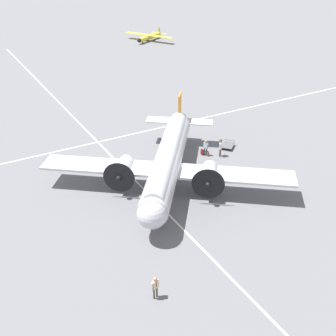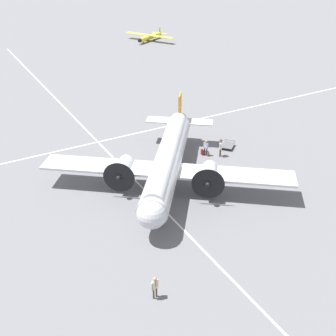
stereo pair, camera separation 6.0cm
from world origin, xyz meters
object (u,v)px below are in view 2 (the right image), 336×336
(light_aircraft_distant, at_px, (150,37))
(baggage_cart, at_px, (228,145))
(ramp_agent, at_px, (221,146))
(airliner_main, at_px, (167,161))
(crew_foreground, at_px, (155,285))
(suitcase_near_door, at_px, (202,152))
(passenger_boarding, at_px, (206,146))
(suitcase_upright_spare, at_px, (207,153))

(light_aircraft_distant, bearing_deg, baggage_cart, 42.70)
(ramp_agent, bearing_deg, airliner_main, -23.76)
(airliner_main, bearing_deg, light_aircraft_distant, -168.08)
(crew_foreground, xyz_separation_m, light_aircraft_distant, (-64.17, 32.91, -0.15))
(airliner_main, xyz_separation_m, suitcase_near_door, (-3.41, 6.06, -2.11))
(passenger_boarding, bearing_deg, ramp_agent, 31.67)
(passenger_boarding, height_order, baggage_cart, passenger_boarding)
(passenger_boarding, relative_size, light_aircraft_distant, 0.16)
(passenger_boarding, height_order, suitcase_near_door, passenger_boarding)
(airliner_main, height_order, ramp_agent, airliner_main)
(suitcase_upright_spare, xyz_separation_m, baggage_cart, (-0.40, 2.94, 0.04))
(airliner_main, height_order, suitcase_near_door, airliner_main)
(airliner_main, xyz_separation_m, baggage_cart, (-3.40, 9.36, -2.14))
(crew_foreground, bearing_deg, suitcase_near_door, -144.93)
(baggage_cart, bearing_deg, airliner_main, -19.58)
(light_aircraft_distant, bearing_deg, ramp_agent, 41.18)
(passenger_boarding, bearing_deg, airliner_main, -84.77)
(suitcase_near_door, bearing_deg, light_aircraft_distant, 158.45)
(airliner_main, relative_size, suitcase_upright_spare, 37.49)
(crew_foreground, distance_m, ramp_agent, 20.17)
(crew_foreground, height_order, passenger_boarding, passenger_boarding)
(crew_foreground, distance_m, suitcase_upright_spare, 19.95)
(crew_foreground, bearing_deg, airliner_main, -135.58)
(ramp_agent, bearing_deg, light_aircraft_distant, -150.14)
(crew_foreground, height_order, baggage_cart, crew_foreground)
(airliner_main, relative_size, suitcase_near_door, 29.60)
(suitcase_upright_spare, relative_size, light_aircraft_distant, 0.05)
(airliner_main, bearing_deg, passenger_boarding, 154.35)
(passenger_boarding, distance_m, baggage_cart, 3.18)
(passenger_boarding, distance_m, light_aircraft_distant, 53.22)
(baggage_cart, bearing_deg, ramp_agent, -7.87)
(ramp_agent, xyz_separation_m, baggage_cart, (-1.16, 1.88, -0.89))
(airliner_main, height_order, crew_foreground, airliner_main)
(ramp_agent, height_order, suitcase_upright_spare, ramp_agent)
(airliner_main, relative_size, baggage_cart, 9.51)
(passenger_boarding, bearing_deg, suitcase_near_door, -160.81)
(crew_foreground, relative_size, suitcase_upright_spare, 3.30)
(passenger_boarding, distance_m, suitcase_upright_spare, 0.83)
(airliner_main, relative_size, ramp_agent, 10.29)
(passenger_boarding, height_order, light_aircraft_distant, light_aircraft_distant)
(suitcase_near_door, bearing_deg, baggage_cart, 89.87)
(passenger_boarding, distance_m, suitcase_near_door, 0.81)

